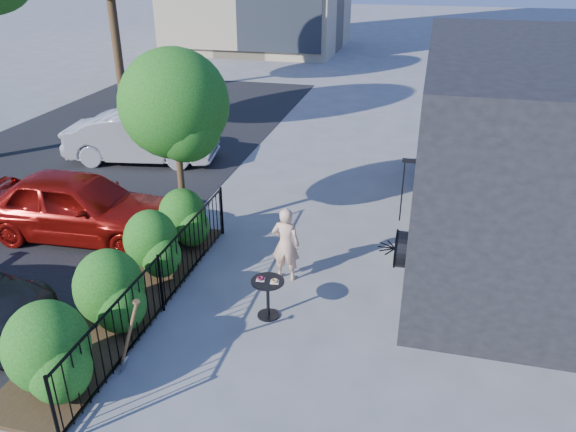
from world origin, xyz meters
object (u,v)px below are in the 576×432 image
(patio_tree, at_px, (177,111))
(cafe_table, at_px, (268,292))
(woman, at_px, (286,244))
(car_silver, at_px, (142,138))
(car_red, at_px, (78,206))
(shovel, at_px, (128,340))

(patio_tree, height_order, cafe_table, patio_tree)
(woman, relative_size, car_silver, 0.34)
(car_red, height_order, car_silver, car_red)
(patio_tree, relative_size, cafe_table, 5.24)
(woman, xyz_separation_m, car_silver, (-5.66, 5.30, -0.02))
(car_red, bearing_deg, shovel, -142.07)
(shovel, bearing_deg, cafe_table, 49.85)
(woman, distance_m, car_red, 4.75)
(woman, distance_m, shovel, 3.49)
(cafe_table, distance_m, woman, 1.29)
(cafe_table, relative_size, car_silver, 0.17)
(shovel, relative_size, car_red, 0.31)
(car_red, distance_m, car_silver, 4.80)
(woman, bearing_deg, car_red, -6.25)
(cafe_table, distance_m, shovel, 2.42)
(shovel, bearing_deg, car_silver, 116.03)
(patio_tree, xyz_separation_m, woman, (2.53, -1.21, -2.04))
(car_red, xyz_separation_m, car_silver, (-0.95, 4.70, -0.02))
(shovel, xyz_separation_m, car_red, (-3.16, 3.72, 0.14))
(woman, bearing_deg, patio_tree, -24.55)
(car_red, bearing_deg, patio_tree, -76.77)
(cafe_table, distance_m, car_silver, 8.68)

